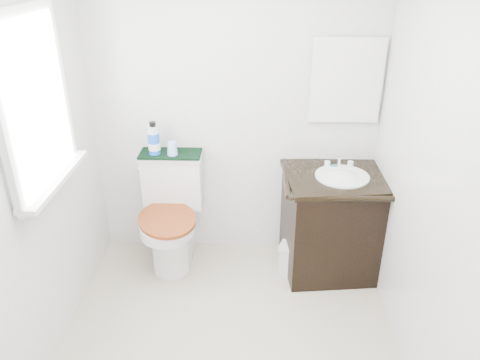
# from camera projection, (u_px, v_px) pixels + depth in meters

# --- Properties ---
(floor) EXTENTS (2.40, 2.40, 0.00)m
(floor) POSITION_uv_depth(u_px,v_px,m) (228.00, 349.00, 3.00)
(floor) COLOR #BDB598
(floor) RESTS_ON ground
(wall_back) EXTENTS (2.40, 0.00, 2.40)m
(wall_back) POSITION_uv_depth(u_px,v_px,m) (235.00, 112.00, 3.55)
(wall_back) COLOR silver
(wall_back) RESTS_ON ground
(wall_left) EXTENTS (0.00, 2.40, 2.40)m
(wall_left) POSITION_uv_depth(u_px,v_px,m) (20.00, 179.00, 2.50)
(wall_left) COLOR silver
(wall_left) RESTS_ON ground
(wall_right) EXTENTS (0.00, 2.40, 2.40)m
(wall_right) POSITION_uv_depth(u_px,v_px,m) (435.00, 185.00, 2.44)
(wall_right) COLOR silver
(wall_right) RESTS_ON ground
(window) EXTENTS (0.02, 0.70, 0.90)m
(window) POSITION_uv_depth(u_px,v_px,m) (33.00, 102.00, 2.57)
(window) COLOR white
(window) RESTS_ON wall_left
(mirror) EXTENTS (0.50, 0.02, 0.60)m
(mirror) POSITION_uv_depth(u_px,v_px,m) (346.00, 81.00, 3.39)
(mirror) COLOR silver
(mirror) RESTS_ON wall_back
(toilet) EXTENTS (0.55, 0.70, 0.89)m
(toilet) POSITION_uv_depth(u_px,v_px,m) (172.00, 219.00, 3.71)
(toilet) COLOR silver
(toilet) RESTS_ON floor
(vanity) EXTENTS (0.81, 0.72, 0.92)m
(vanity) POSITION_uv_depth(u_px,v_px,m) (333.00, 220.00, 3.60)
(vanity) COLOR black
(vanity) RESTS_ON floor
(trash_bin) EXTENTS (0.22, 0.19, 0.26)m
(trash_bin) POSITION_uv_depth(u_px,v_px,m) (291.00, 259.00, 3.65)
(trash_bin) COLOR silver
(trash_bin) RESTS_ON floor
(towel) EXTENTS (0.47, 0.22, 0.02)m
(towel) POSITION_uv_depth(u_px,v_px,m) (170.00, 154.00, 3.60)
(towel) COLOR black
(towel) RESTS_ON toilet
(mouthwash_bottle) EXTENTS (0.09, 0.09, 0.25)m
(mouthwash_bottle) POSITION_uv_depth(u_px,v_px,m) (154.00, 139.00, 3.53)
(mouthwash_bottle) COLOR blue
(mouthwash_bottle) RESTS_ON towel
(cup) EXTENTS (0.08, 0.08, 0.10)m
(cup) POSITION_uv_depth(u_px,v_px,m) (172.00, 148.00, 3.54)
(cup) COLOR #93BEF1
(cup) RESTS_ON towel
(soap_bar) EXTENTS (0.07, 0.05, 0.02)m
(soap_bar) POSITION_uv_depth(u_px,v_px,m) (334.00, 166.00, 3.55)
(soap_bar) COLOR #166D62
(soap_bar) RESTS_ON vanity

